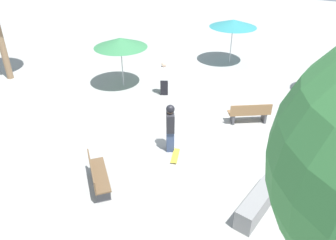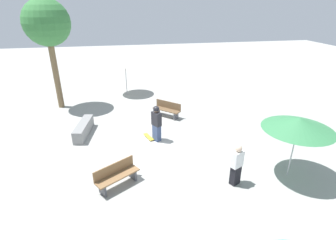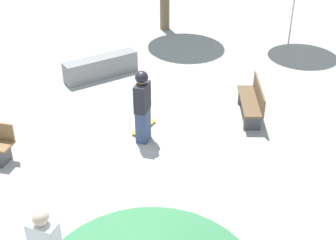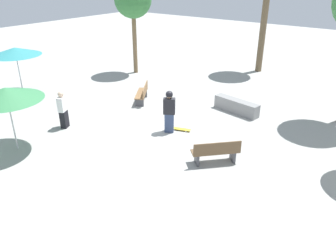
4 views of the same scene
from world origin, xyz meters
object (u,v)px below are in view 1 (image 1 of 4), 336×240
concrete_ledge (260,200)px  bench_near (97,175)px  skater_main (170,126)px  skateboard (175,156)px  shade_umbrella_green (120,42)px  bystander_watching (164,78)px  shade_umbrella_teal (233,23)px  bench_far (249,113)px

concrete_ledge → bench_near: bench_near is taller
skater_main → bench_near: 2.86m
skateboard → shade_umbrella_green: 6.47m
concrete_ledge → bench_near: size_ratio=1.51×
skater_main → skateboard: 0.99m
skater_main → concrete_ledge: size_ratio=0.78×
bystander_watching → shade_umbrella_teal: bearing=-130.2°
skater_main → bystander_watching: 4.30m
shade_umbrella_teal → bench_far: bearing=-64.7°
bench_far → bystander_watching: 4.17m
concrete_ledge → bench_far: size_ratio=1.40×
bystander_watching → skater_main: bearing=95.2°
skateboard → shade_umbrella_teal: shade_umbrella_teal is taller
skater_main → shade_umbrella_teal: (-0.95, 8.92, 1.26)m
skateboard → concrete_ledge: 3.19m
bench_near → shade_umbrella_teal: (0.03, 11.56, 1.76)m
skater_main → concrete_ledge: bearing=38.7°
bench_near → shade_umbrella_teal: bearing=133.7°
skateboard → bystander_watching: size_ratio=0.53×
shade_umbrella_teal → skateboard: bearing=-81.9°
bench_near → bystander_watching: (-1.27, 6.31, 0.35)m
skater_main → bench_far: (1.85, 3.00, -0.50)m
bench_far → shade_umbrella_green: 6.51m
concrete_ledge → bystander_watching: (-5.64, 4.93, 0.48)m
skateboard → bench_near: size_ratio=0.56×
bench_near → bystander_watching: size_ratio=0.94×
skateboard → bystander_watching: bystander_watching is taller
shade_umbrella_teal → shade_umbrella_green: bearing=-122.8°
concrete_ledge → bench_near: 4.59m
bench_near → bystander_watching: bystander_watching is taller
skateboard → bench_far: bearing=137.3°
skateboard → skater_main: bearing=-149.3°
shade_umbrella_teal → bystander_watching: (-1.30, -5.25, -1.41)m
skateboard → shade_umbrella_teal: 9.56m
bench_near → shade_umbrella_green: size_ratio=0.60×
skater_main → bystander_watching: bearing=-179.4°
skater_main → bench_far: bearing=117.4°
bench_far → bystander_watching: bystander_watching is taller
skater_main → bench_near: skater_main is taller
concrete_ledge → shade_umbrella_green: shade_umbrella_green is taller
skateboard → shade_umbrella_green: (-4.77, 3.86, 2.06)m
concrete_ledge → bystander_watching: bystander_watching is taller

